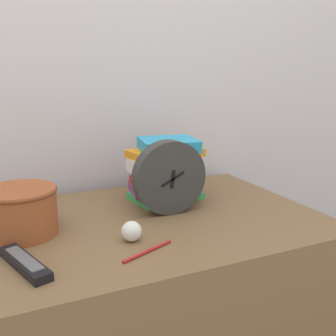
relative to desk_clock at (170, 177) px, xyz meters
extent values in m
cube|color=silver|center=(-0.19, 0.40, 0.35)|extent=(6.00, 0.04, 2.40)
cylinder|color=#333333|center=(0.00, 0.00, 0.00)|extent=(0.22, 0.05, 0.22)
cylinder|color=silver|center=(0.00, -0.01, 0.00)|extent=(0.20, 0.01, 0.20)
cube|color=black|center=(0.00, -0.02, 0.00)|extent=(0.02, 0.01, 0.05)
cube|color=black|center=(0.00, -0.02, 0.00)|extent=(0.08, 0.01, 0.04)
cylinder|color=black|center=(0.00, -0.02, 0.00)|extent=(0.01, 0.01, 0.01)
cube|color=green|center=(0.05, 0.13, -0.10)|extent=(0.24, 0.18, 0.02)
cube|color=#7A3899|center=(0.05, 0.15, -0.08)|extent=(0.24, 0.17, 0.03)
cube|color=red|center=(0.03, 0.12, -0.05)|extent=(0.23, 0.18, 0.03)
cube|color=#232328|center=(0.06, 0.13, -0.03)|extent=(0.19, 0.17, 0.02)
cube|color=white|center=(0.04, 0.13, 0.01)|extent=(0.23, 0.16, 0.04)
cube|color=orange|center=(0.05, 0.15, 0.04)|extent=(0.25, 0.18, 0.03)
cube|color=#2D9ED1|center=(0.06, 0.13, 0.07)|extent=(0.21, 0.20, 0.04)
cylinder|color=#994C28|center=(-0.42, 0.02, -0.05)|extent=(0.19, 0.19, 0.13)
torus|color=brown|center=(-0.42, 0.02, 0.01)|extent=(0.20, 0.20, 0.01)
cube|color=black|center=(-0.44, -0.18, -0.10)|extent=(0.10, 0.20, 0.02)
cube|color=#59595E|center=(-0.44, -0.18, -0.09)|extent=(0.07, 0.15, 0.00)
sphere|color=white|center=(-0.17, -0.15, -0.09)|extent=(0.05, 0.05, 0.05)
cylinder|color=#B21E1E|center=(-0.16, -0.23, -0.11)|extent=(0.15, 0.07, 0.01)
camera|label=1|loc=(-0.48, -1.03, 0.31)|focal=42.00mm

